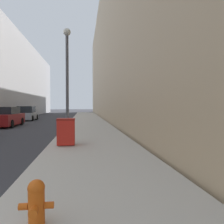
% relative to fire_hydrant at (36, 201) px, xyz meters
% --- Properties ---
extents(sidewalk_right, '(3.67, 60.00, 0.15)m').
position_rel_fire_hydrant_xyz_m(sidewalk_right, '(1.03, 17.25, -0.39)').
color(sidewalk_right, '#B7B2A8').
rests_on(sidewalk_right, ground).
extents(building_right_stone, '(12.00, 60.00, 17.39)m').
position_rel_fire_hydrant_xyz_m(building_right_stone, '(8.96, 25.25, 8.23)').
color(building_right_stone, tan).
rests_on(building_right_stone, ground).
extents(fire_hydrant, '(0.46, 0.34, 0.60)m').
position_rel_fire_hydrant_xyz_m(fire_hydrant, '(0.00, 0.00, 0.00)').
color(fire_hydrant, '#D15614').
rests_on(fire_hydrant, sidewalk_right).
extents(trash_bin, '(0.70, 0.58, 1.08)m').
position_rel_fire_hydrant_xyz_m(trash_bin, '(-0.08, 5.87, 0.24)').
color(trash_bin, red).
rests_on(trash_bin, sidewalk_right).
extents(lamppost, '(0.45, 0.45, 6.25)m').
position_rel_fire_hydrant_xyz_m(lamppost, '(-0.36, 10.54, 3.27)').
color(lamppost, '#4C4C51').
rests_on(lamppost, sidewalk_right).
extents(parked_sedan_near, '(1.96, 4.63, 1.63)m').
position_rel_fire_hydrant_xyz_m(parked_sedan_near, '(-5.81, 16.07, 0.29)').
color(parked_sedan_near, maroon).
rests_on(parked_sedan_near, ground).
extents(parked_sedan_far, '(1.96, 4.03, 1.66)m').
position_rel_fire_hydrant_xyz_m(parked_sedan_far, '(-5.98, 23.43, 0.29)').
color(parked_sedan_far, '#A3A8B2').
rests_on(parked_sedan_far, ground).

